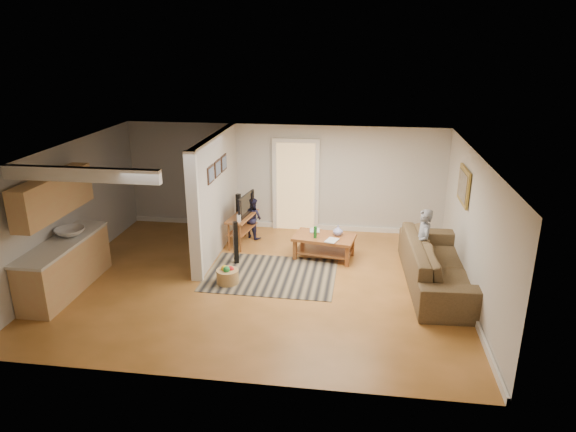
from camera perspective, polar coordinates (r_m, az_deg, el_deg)
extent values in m
plane|color=brown|center=(9.80, -3.06, -7.30)|extent=(7.50, 7.50, 0.00)
cube|color=beige|center=(12.14, -0.50, 4.29)|extent=(7.50, 0.04, 2.50)
cube|color=beige|center=(10.67, -23.38, 0.56)|extent=(0.04, 6.00, 2.50)
cube|color=beige|center=(9.38, 19.93, -1.43)|extent=(0.04, 6.00, 2.50)
cube|color=white|center=(8.98, -3.34, 7.14)|extent=(7.50, 6.00, 0.04)
cube|color=beige|center=(10.93, -7.94, 2.41)|extent=(0.15, 3.10, 2.50)
cube|color=white|center=(9.52, -10.42, -0.26)|extent=(0.22, 0.10, 2.50)
cube|color=white|center=(12.47, -0.51, -1.03)|extent=(7.50, 0.04, 0.12)
cube|color=white|center=(9.83, 18.97, -7.93)|extent=(0.04, 6.00, 0.12)
cube|color=#D8B272|center=(12.10, 0.87, 3.25)|extent=(0.90, 0.06, 2.10)
cube|color=tan|center=(10.14, -23.50, -5.23)|extent=(0.60, 2.20, 0.90)
cube|color=beige|center=(9.97, -23.85, -2.77)|extent=(0.64, 2.24, 0.05)
cube|color=tan|center=(9.71, -24.64, 2.07)|extent=(0.35, 2.00, 0.70)
imported|color=silver|center=(10.20, -23.02, -2.02)|extent=(0.54, 0.54, 0.19)
cube|color=#301E15|center=(10.15, -8.61, 4.59)|extent=(0.03, 0.40, 0.34)
cube|color=#301E15|center=(10.61, -7.86, 5.27)|extent=(0.03, 0.40, 0.34)
cube|color=#301E15|center=(11.08, -7.17, 5.89)|extent=(0.03, 0.40, 0.34)
cube|color=olive|center=(10.16, 18.95, 3.19)|extent=(0.04, 0.90, 0.68)
cube|color=black|center=(10.05, -1.90, -6.54)|extent=(2.53, 1.86, 0.01)
imported|color=#463B23|center=(10.06, 16.26, -7.38)|extent=(1.28, 2.98, 0.86)
cube|color=brown|center=(10.67, 4.05, -2.39)|extent=(1.35, 0.92, 0.06)
cube|color=silver|center=(10.67, 4.05, -2.36)|extent=(0.84, 0.56, 0.02)
cube|color=brown|center=(10.78, 4.01, -3.87)|extent=(1.23, 0.80, 0.03)
cube|color=brown|center=(10.63, 0.77, -3.75)|extent=(0.08, 0.08, 0.46)
cube|color=brown|center=(10.39, 6.58, -4.44)|extent=(0.08, 0.08, 0.46)
cube|color=brown|center=(11.14, 1.64, -2.65)|extent=(0.08, 0.08, 0.46)
cube|color=brown|center=(10.91, 7.19, -3.27)|extent=(0.08, 0.08, 0.46)
imported|color=#292D96|center=(10.72, 5.56, -2.15)|extent=(0.24, 0.24, 0.22)
cylinder|color=#13541C|center=(10.51, 3.05, -1.80)|extent=(0.07, 0.07, 0.25)
imported|color=#998C4C|center=(10.91, 2.44, -1.69)|extent=(0.23, 0.29, 0.03)
imported|color=#66594C|center=(10.45, 4.33, -2.69)|extent=(0.31, 0.36, 0.02)
cube|color=brown|center=(11.34, -5.11, -0.05)|extent=(0.56, 1.11, 0.04)
cube|color=brown|center=(11.44, -5.07, -1.43)|extent=(0.51, 1.02, 0.03)
cylinder|color=brown|center=(11.11, -6.59, -2.28)|extent=(0.04, 0.04, 0.66)
cylinder|color=brown|center=(11.90, -4.83, -0.74)|extent=(0.04, 0.04, 0.66)
cylinder|color=brown|center=(11.01, -5.32, -2.44)|extent=(0.04, 0.04, 0.66)
cylinder|color=brown|center=(11.81, -3.63, -0.87)|extent=(0.04, 0.04, 0.66)
imported|color=black|center=(11.33, -5.03, 0.05)|extent=(0.25, 0.87, 0.49)
cylinder|color=white|center=(10.93, -5.48, -0.24)|extent=(0.09, 0.09, 0.16)
cube|color=black|center=(10.44, -5.82, -2.97)|extent=(0.12, 0.12, 0.90)
cube|color=black|center=(12.12, -5.50, 0.31)|extent=(0.12, 0.12, 0.94)
cylinder|color=olive|center=(9.74, -6.72, -6.70)|extent=(0.42, 0.42, 0.27)
sphere|color=red|center=(9.70, -6.39, -5.91)|extent=(0.13, 0.13, 0.13)
sphere|color=gold|center=(9.71, -7.10, -5.81)|extent=(0.13, 0.13, 0.13)
sphere|color=#228B3C|center=(9.62, -6.84, -5.92)|extent=(0.13, 0.13, 0.13)
imported|color=slate|center=(10.28, 14.38, -6.62)|extent=(0.39, 0.54, 1.38)
imported|color=#1C1D3B|center=(11.92, -3.88, -2.37)|extent=(0.59, 0.56, 0.95)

